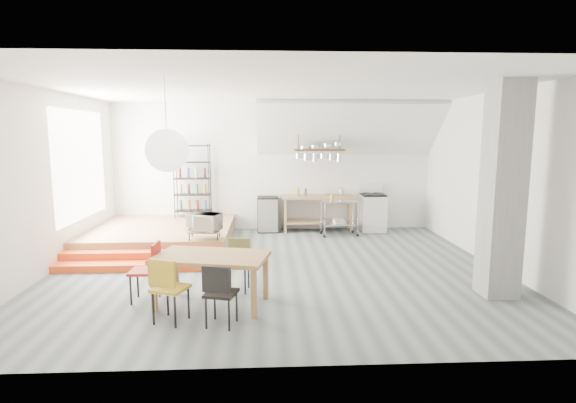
{
  "coord_description": "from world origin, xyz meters",
  "views": [
    {
      "loc": [
        -0.2,
        -7.9,
        2.42
      ],
      "look_at": [
        0.24,
        0.8,
        1.12
      ],
      "focal_mm": 28.0,
      "sensor_mm": 36.0,
      "label": 1
    }
  ],
  "objects": [
    {
      "name": "platform",
      "position": [
        -2.5,
        2.0,
        0.2
      ],
      "size": [
        3.0,
        3.0,
        0.4
      ],
      "primitive_type": "cube",
      "color": "#8E6A47",
      "rests_on": "ground"
    },
    {
      "name": "dining_table",
      "position": [
        -0.97,
        -1.72,
        0.66
      ],
      "size": [
        1.71,
        1.19,
        0.74
      ],
      "rotation": [
        0.0,
        0.0,
        -0.21
      ],
      "color": "#906034",
      "rests_on": "ground"
    },
    {
      "name": "slope_ceiling",
      "position": [
        1.8,
        2.9,
        2.55
      ],
      "size": [
        4.4,
        1.44,
        1.32
      ],
      "primitive_type": "cube",
      "rotation": [
        -0.73,
        0.0,
        0.0
      ],
      "color": "white",
      "rests_on": "wall_back"
    },
    {
      "name": "stove",
      "position": [
        2.5,
        3.16,
        0.48
      ],
      "size": [
        0.6,
        0.6,
        1.18
      ],
      "color": "white",
      "rests_on": "ground"
    },
    {
      "name": "chair_black",
      "position": [
        -0.79,
        -2.48,
        0.49
      ],
      "size": [
        0.46,
        0.46,
        0.82
      ],
      "rotation": [
        0.0,
        0.0,
        2.89
      ],
      "color": "black",
      "rests_on": "ground"
    },
    {
      "name": "paper_lantern",
      "position": [
        -1.56,
        -1.59,
        2.2
      ],
      "size": [
        0.6,
        0.6,
        0.6
      ],
      "primitive_type": "sphere",
      "color": "white",
      "rests_on": "ceiling"
    },
    {
      "name": "chair_red",
      "position": [
        -1.9,
        -1.51,
        0.52
      ],
      "size": [
        0.41,
        0.41,
        0.87
      ],
      "rotation": [
        0.0,
        0.0,
        -1.61
      ],
      "color": "red",
      "rests_on": "ground"
    },
    {
      "name": "microwave",
      "position": [
        -1.4,
        0.75,
        0.73
      ],
      "size": [
        0.71,
        0.59,
        0.34
      ],
      "primitive_type": "imported",
      "rotation": [
        0.0,
        0.0,
        -0.34
      ],
      "color": "beige",
      "rests_on": "microwave_shelf"
    },
    {
      "name": "pot_rack",
      "position": [
        1.13,
        2.92,
        1.98
      ],
      "size": [
        1.2,
        0.5,
        1.43
      ],
      "color": "#3A2617",
      "rests_on": "ceiling"
    },
    {
      "name": "microwave_shelf",
      "position": [
        -1.4,
        0.75,
        0.55
      ],
      "size": [
        0.6,
        0.4,
        0.16
      ],
      "color": "#8E6A47",
      "rests_on": "platform"
    },
    {
      "name": "concrete_column",
      "position": [
        3.3,
        -1.5,
        1.6
      ],
      "size": [
        0.5,
        0.5,
        3.2
      ],
      "primitive_type": "cube",
      "color": "gray",
      "rests_on": "ground"
    },
    {
      "name": "rolling_cart",
      "position": [
        1.57,
        2.66,
        0.56
      ],
      "size": [
        0.91,
        0.57,
        0.86
      ],
      "rotation": [
        0.0,
        0.0,
        0.09
      ],
      "color": "silver",
      "rests_on": "ground"
    },
    {
      "name": "wall_back",
      "position": [
        0.0,
        3.5,
        1.6
      ],
      "size": [
        8.0,
        0.04,
        3.2
      ],
      "primitive_type": "cube",
      "color": "silver",
      "rests_on": "ground"
    },
    {
      "name": "step_lower",
      "position": [
        -2.5,
        0.05,
        0.07
      ],
      "size": [
        3.0,
        0.35,
        0.13
      ],
      "primitive_type": "cube",
      "color": "#F1501C",
      "rests_on": "ground"
    },
    {
      "name": "floor",
      "position": [
        0.0,
        0.0,
        0.0
      ],
      "size": [
        8.0,
        8.0,
        0.0
      ],
      "primitive_type": "plane",
      "color": "#535D60",
      "rests_on": "ground"
    },
    {
      "name": "bowl",
      "position": [
        1.39,
        3.1,
        0.94
      ],
      "size": [
        0.27,
        0.27,
        0.05
      ],
      "primitive_type": "imported",
      "rotation": [
        0.0,
        0.0,
        0.29
      ],
      "color": "silver",
      "rests_on": "kitchen_counter"
    },
    {
      "name": "wall_right",
      "position": [
        4.0,
        0.0,
        1.6
      ],
      "size": [
        0.04,
        7.0,
        3.2
      ],
      "primitive_type": "cube",
      "color": "silver",
      "rests_on": "ground"
    },
    {
      "name": "mini_fridge",
      "position": [
        -0.15,
        3.2,
        0.44
      ],
      "size": [
        0.52,
        0.52,
        0.88
      ],
      "primitive_type": "cube",
      "color": "black",
      "rests_on": "ground"
    },
    {
      "name": "chair_olive",
      "position": [
        -0.64,
        -1.08,
        0.48
      ],
      "size": [
        0.42,
        0.42,
        0.8
      ],
      "rotation": [
        0.0,
        0.0,
        -0.15
      ],
      "color": "olive",
      "rests_on": "ground"
    },
    {
      "name": "window_pane",
      "position": [
        -3.98,
        1.5,
        1.8
      ],
      "size": [
        0.02,
        2.5,
        2.2
      ],
      "primitive_type": "cube",
      "color": "white",
      "rests_on": "wall_left"
    },
    {
      "name": "wire_shelving",
      "position": [
        -2.0,
        3.2,
        1.33
      ],
      "size": [
        0.88,
        0.38,
        1.8
      ],
      "color": "black",
      "rests_on": "platform"
    },
    {
      "name": "ceiling",
      "position": [
        0.0,
        0.0,
        3.2
      ],
      "size": [
        8.0,
        7.0,
        0.02
      ],
      "primitive_type": "cube",
      "color": "white",
      "rests_on": "wall_back"
    },
    {
      "name": "step_upper",
      "position": [
        -2.5,
        0.4,
        0.13
      ],
      "size": [
        3.0,
        0.35,
        0.27
      ],
      "primitive_type": "cube",
      "color": "#F1501C",
      "rests_on": "ground"
    },
    {
      "name": "kitchen_counter",
      "position": [
        1.1,
        3.15,
        0.63
      ],
      "size": [
        1.8,
        0.6,
        0.91
      ],
      "color": "#8E6A47",
      "rests_on": "ground"
    },
    {
      "name": "wall_left",
      "position": [
        -4.0,
        0.0,
        1.6
      ],
      "size": [
        0.04,
        7.0,
        3.2
      ],
      "primitive_type": "cube",
      "color": "silver",
      "rests_on": "ground"
    },
    {
      "name": "chair_mustard",
      "position": [
        -1.46,
        -2.33,
        0.52
      ],
      "size": [
        0.52,
        0.52,
        0.88
      ],
      "rotation": [
        0.0,
        0.0,
        2.76
      ],
      "color": "#B18F1E",
      "rests_on": "ground"
    }
  ]
}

